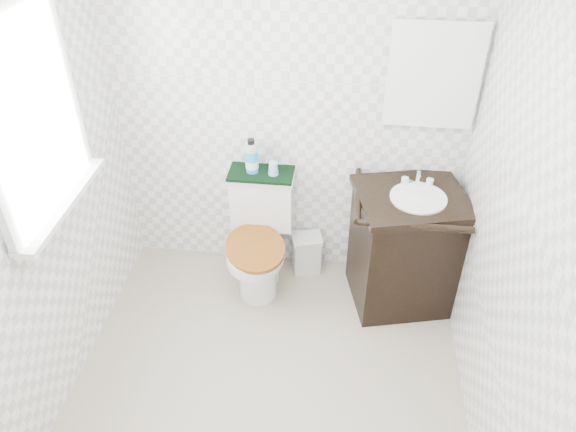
% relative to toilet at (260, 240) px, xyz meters
% --- Properties ---
extents(floor, '(2.40, 2.40, 0.00)m').
position_rel_toilet_xyz_m(floor, '(0.17, -0.97, -0.34)').
color(floor, '#ADA18B').
rests_on(floor, ground).
extents(wall_back, '(2.40, 0.00, 2.40)m').
position_rel_toilet_xyz_m(wall_back, '(0.17, 0.23, 0.86)').
color(wall_back, white).
rests_on(wall_back, ground).
extents(wall_left, '(0.00, 2.40, 2.40)m').
position_rel_toilet_xyz_m(wall_left, '(-0.93, -0.97, 0.86)').
color(wall_left, white).
rests_on(wall_left, ground).
extents(wall_right, '(0.00, 2.40, 2.40)m').
position_rel_toilet_xyz_m(wall_right, '(1.27, -0.97, 0.86)').
color(wall_right, white).
rests_on(wall_right, ground).
extents(window, '(0.02, 0.70, 0.90)m').
position_rel_toilet_xyz_m(window, '(-0.90, -0.72, 1.21)').
color(window, white).
rests_on(window, wall_left).
extents(mirror, '(0.50, 0.02, 0.60)m').
position_rel_toilet_xyz_m(mirror, '(0.98, 0.21, 1.11)').
color(mirror, silver).
rests_on(mirror, wall_back).
extents(toilet, '(0.47, 0.67, 0.78)m').
position_rel_toilet_xyz_m(toilet, '(0.00, 0.00, 0.00)').
color(toilet, white).
rests_on(toilet, floor).
extents(vanity, '(0.75, 0.68, 0.92)m').
position_rel_toilet_xyz_m(vanity, '(0.93, -0.07, 0.09)').
color(vanity, black).
rests_on(vanity, floor).
extents(trash_bin, '(0.23, 0.20, 0.29)m').
position_rel_toilet_xyz_m(trash_bin, '(0.30, 0.13, -0.19)').
color(trash_bin, silver).
rests_on(trash_bin, floor).
extents(towel, '(0.41, 0.22, 0.02)m').
position_rel_toilet_xyz_m(towel, '(-0.00, 0.12, 0.44)').
color(towel, black).
rests_on(towel, toilet).
extents(mouthwash_bottle, '(0.08, 0.08, 0.23)m').
position_rel_toilet_xyz_m(mouthwash_bottle, '(-0.06, 0.13, 0.56)').
color(mouthwash_bottle, '#1C93F2').
rests_on(mouthwash_bottle, towel).
extents(cup, '(0.07, 0.07, 0.08)m').
position_rel_toilet_xyz_m(cup, '(0.08, 0.11, 0.50)').
color(cup, '#88B1DE').
rests_on(cup, towel).
extents(soap_bar, '(0.07, 0.05, 0.02)m').
position_rel_toilet_xyz_m(soap_bar, '(0.91, 0.07, 0.49)').
color(soap_bar, teal).
rests_on(soap_bar, vanity).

